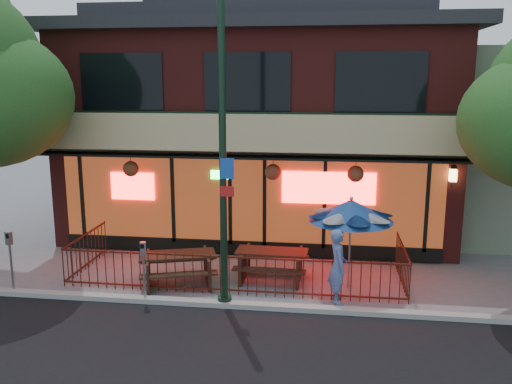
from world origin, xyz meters
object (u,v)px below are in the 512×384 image
Objects in this scene: street_light at (223,170)px; pedestrian at (338,266)px; picnic_table_right at (272,260)px; picnic_table_left at (178,264)px; patio_umbrella at (351,210)px; parking_meter_near at (144,262)px; parking_meter_far at (10,252)px.

pedestrian is (2.55, 0.50, -2.27)m from street_light.
picnic_table_left is at bearing -164.36° from picnic_table_right.
pedestrian reaches higher than picnic_table_left.
picnic_table_right is at bearing 170.61° from patio_umbrella.
parking_meter_near is at bearing 85.80° from pedestrian.
street_light is at bearing -38.10° from picnic_table_left.
patio_umbrella is 8.22m from parking_meter_far.
pedestrian reaches higher than parking_meter_near.
patio_umbrella is at bearing -29.20° from pedestrian.
patio_umbrella reaches higher than picnic_table_left.
parking_meter_near is (-2.77, -1.83, 0.47)m from picnic_table_right.
patio_umbrella is 1.32× the size of pedestrian.
patio_umbrella reaches higher than parking_meter_near.
picnic_table_right is 0.80× the size of patio_umbrella.
parking_meter_far is (-6.10, -1.75, 0.53)m from picnic_table_right.
parking_meter_near is at bearing -1.38° from parking_meter_far.
parking_meter_near is 0.94× the size of parking_meter_far.
street_light is 5.61m from parking_meter_far.
picnic_table_left is at bearing 16.18° from parking_meter_far.
patio_umbrella is (2.85, 1.43, -1.17)m from street_light.
picnic_table_right is 2.46m from patio_umbrella.
picnic_table_left is 1.35m from parking_meter_near.
patio_umbrella is at bearing 4.37° from picnic_table_left.
picnic_table_left is 4.51m from patio_umbrella.
picnic_table_right is 3.35m from parking_meter_near.
picnic_table_left is at bearing 68.68° from parking_meter_near.
pedestrian is at bearing -37.03° from picnic_table_right.
parking_meter_far is at bearing 179.97° from street_light.
picnic_table_left is 0.96× the size of patio_umbrella.
patio_umbrella reaches higher than picnic_table_right.
picnic_table_right is 1.06× the size of pedestrian.
pedestrian is 1.14× the size of parking_meter_far.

